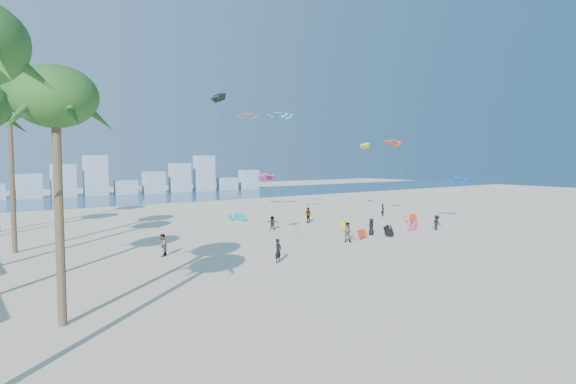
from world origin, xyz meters
TOP-DOWN VIEW (x-y plane):
  - ground at (0.00, 0.00)m, footprint 220.00×220.00m
  - ocean at (0.00, 72.00)m, footprint 220.00×220.00m
  - kitesurfer_near at (-4.33, 7.15)m, footprint 0.78×0.65m
  - kitesurfer_mid at (5.94, 10.63)m, footprint 1.05×1.13m
  - kitesurfers_far at (7.84, 16.78)m, footprint 34.75×14.05m
  - grounded_kites at (12.74, 15.75)m, footprint 19.39×22.18m
  - flying_kites at (12.37, 24.99)m, footprint 29.53×25.82m
  - distant_skyline at (-1.19, 82.00)m, footprint 85.00×3.00m

SIDE VIEW (x-z plane):
  - ground at x=0.00m, z-range 0.00..0.00m
  - ocean at x=0.00m, z-range 0.01..0.01m
  - grounded_kites at x=12.74m, z-range -0.04..0.89m
  - kitesurfers_far at x=7.84m, z-range -0.09..1.80m
  - kitesurfer_near at x=-4.33m, z-range 0.00..1.81m
  - kitesurfer_mid at x=5.94m, z-range 0.00..1.87m
  - distant_skyline at x=-1.19m, z-range -1.11..7.29m
  - flying_kites at x=12.37m, z-range 3.38..19.52m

